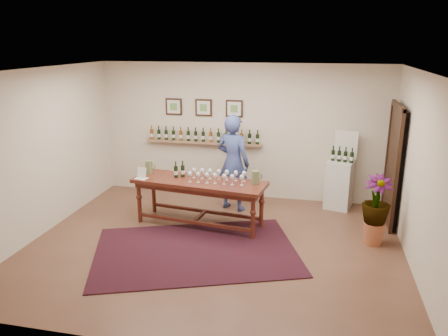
% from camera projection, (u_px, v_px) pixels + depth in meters
% --- Properties ---
extents(ground, '(6.00, 6.00, 0.00)m').
position_uv_depth(ground, '(214.00, 246.00, 7.11)').
color(ground, brown).
rests_on(ground, ground).
extents(room_shell, '(6.00, 6.00, 6.00)m').
position_uv_depth(room_shell, '(347.00, 158.00, 8.10)').
color(room_shell, beige).
rests_on(room_shell, ground).
extents(rug, '(3.68, 3.06, 0.02)m').
position_uv_depth(rug, '(196.00, 251.00, 6.93)').
color(rug, '#4E120D').
rests_on(rug, ground).
extents(tasting_table, '(2.45, 1.06, 0.84)m').
position_uv_depth(tasting_table, '(199.00, 187.00, 7.75)').
color(tasting_table, '#3F170F').
rests_on(tasting_table, ground).
extents(table_glasses, '(1.42, 0.33, 0.20)m').
position_uv_depth(table_glasses, '(217.00, 176.00, 7.63)').
color(table_glasses, silver).
rests_on(table_glasses, tasting_table).
extents(table_bottles, '(0.25, 0.14, 0.27)m').
position_uv_depth(table_bottles, '(179.00, 170.00, 7.87)').
color(table_bottles, black).
rests_on(table_bottles, tasting_table).
extents(pitcher_left, '(0.19, 0.19, 0.24)m').
position_uv_depth(pitcher_left, '(149.00, 167.00, 8.11)').
color(pitcher_left, '#5C6840').
rests_on(pitcher_left, tasting_table).
extents(pitcher_right, '(0.15, 0.15, 0.23)m').
position_uv_depth(pitcher_right, '(255.00, 177.00, 7.51)').
color(pitcher_right, '#5C6840').
rests_on(pitcher_right, tasting_table).
extents(menu_card, '(0.24, 0.20, 0.20)m').
position_uv_depth(menu_card, '(142.00, 173.00, 7.82)').
color(menu_card, silver).
rests_on(menu_card, tasting_table).
extents(display_pedestal, '(0.59, 0.59, 0.96)m').
position_uv_depth(display_pedestal, '(339.00, 185.00, 8.63)').
color(display_pedestal, silver).
rests_on(display_pedestal, ground).
extents(pedestal_bottles, '(0.35, 0.17, 0.34)m').
position_uv_depth(pedestal_bottles, '(342.00, 153.00, 8.42)').
color(pedestal_bottles, black).
rests_on(pedestal_bottles, display_pedestal).
extents(info_sign, '(0.44, 0.14, 0.62)m').
position_uv_depth(info_sign, '(346.00, 145.00, 8.51)').
color(info_sign, silver).
rests_on(info_sign, display_pedestal).
extents(potted_plant, '(0.57, 0.57, 1.01)m').
position_uv_depth(potted_plant, '(376.00, 210.00, 7.03)').
color(potted_plant, '#A25636').
rests_on(potted_plant, ground).
extents(person, '(0.80, 0.66, 1.89)m').
position_uv_depth(person, '(233.00, 163.00, 8.43)').
color(person, navy).
rests_on(person, ground).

